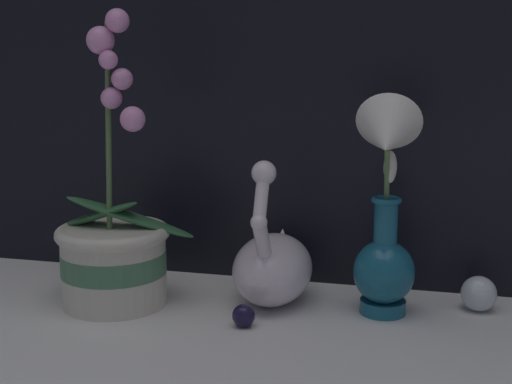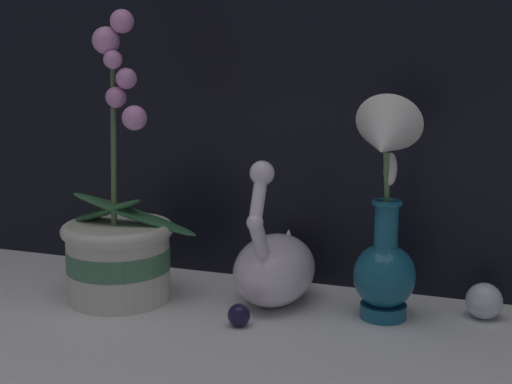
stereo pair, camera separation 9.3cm
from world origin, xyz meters
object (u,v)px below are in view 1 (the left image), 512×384
Objects in this scene: swan_figurine at (273,264)px; blue_vase at (385,220)px; glass_sphere at (479,294)px; orchid_potted_plant at (114,249)px.

swan_figurine is 0.18m from blue_vase.
glass_sphere is (0.29, 0.03, -0.03)m from swan_figurine.
swan_figurine is (0.22, 0.06, -0.02)m from orchid_potted_plant.
orchid_potted_plant is 8.33× the size of glass_sphere.
orchid_potted_plant reaches higher than blue_vase.
swan_figurine reaches higher than glass_sphere.
blue_vase is at bearing 6.05° from orchid_potted_plant.
orchid_potted_plant is 0.39m from blue_vase.
swan_figurine is at bearing 172.31° from blue_vase.
blue_vase is 6.16× the size of glass_sphere.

